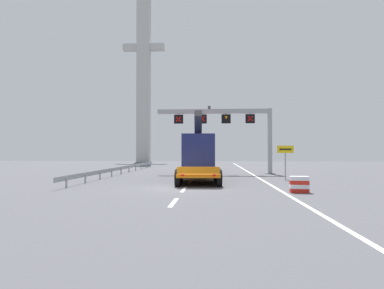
# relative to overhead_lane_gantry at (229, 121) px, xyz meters

# --- Properties ---
(ground) EXTENTS (112.00, 112.00, 0.00)m
(ground) POSITION_rel_overhead_lane_gantry_xyz_m (-3.91, -13.32, -5.38)
(ground) COLOR #4C4C51
(lane_markings) EXTENTS (0.20, 62.10, 0.01)m
(lane_markings) POSITION_rel_overhead_lane_gantry_xyz_m (-3.33, 10.43, -5.37)
(lane_markings) COLOR silver
(lane_markings) RESTS_ON ground
(edge_line_right) EXTENTS (0.20, 63.00, 0.01)m
(edge_line_right) POSITION_rel_overhead_lane_gantry_xyz_m (2.29, -1.32, -5.37)
(edge_line_right) COLOR silver
(edge_line_right) RESTS_ON ground
(overhead_lane_gantry) EXTENTS (11.93, 0.90, 6.93)m
(overhead_lane_gantry) POSITION_rel_overhead_lane_gantry_xyz_m (0.00, 0.00, 0.00)
(overhead_lane_gantry) COLOR #9EA0A5
(overhead_lane_gantry) RESTS_ON ground
(heavy_haul_truck_orange) EXTENTS (3.62, 14.16, 5.30)m
(heavy_haul_truck_orange) POSITION_rel_overhead_lane_gantry_xyz_m (-2.89, -5.27, -3.39)
(heavy_haul_truck_orange) COLOR orange
(heavy_haul_truck_orange) RESTS_ON ground
(exit_sign_yellow) EXTENTS (1.32, 0.15, 2.75)m
(exit_sign_yellow) POSITION_rel_overhead_lane_gantry_xyz_m (4.28, -6.64, -3.32)
(exit_sign_yellow) COLOR #9EA0A5
(exit_sign_yellow) RESTS_ON ground
(crash_barrier_striped) EXTENTS (1.05, 0.60, 0.90)m
(crash_barrier_striped) POSITION_rel_overhead_lane_gantry_xyz_m (3.16, -15.33, -4.93)
(crash_barrier_striped) COLOR red
(crash_barrier_striped) RESTS_ON ground
(guardrail_left) EXTENTS (0.13, 30.75, 0.76)m
(guardrail_left) POSITION_rel_overhead_lane_gantry_xyz_m (-10.81, 0.05, -4.82)
(guardrail_left) COLOR #999EA3
(guardrail_left) RESTS_ON ground
(bridge_pylon_distant) EXTENTS (9.00, 2.00, 40.42)m
(bridge_pylon_distant) POSITION_rel_overhead_lane_gantry_xyz_m (-16.78, 37.17, 15.23)
(bridge_pylon_distant) COLOR #B7B7B2
(bridge_pylon_distant) RESTS_ON ground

